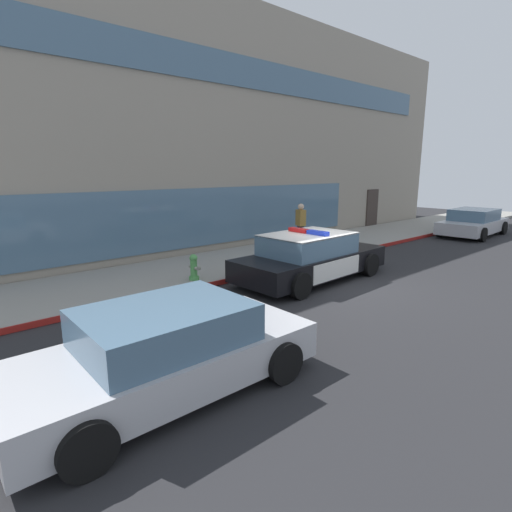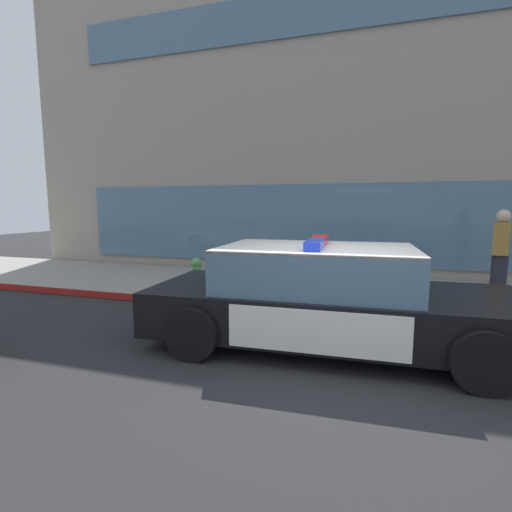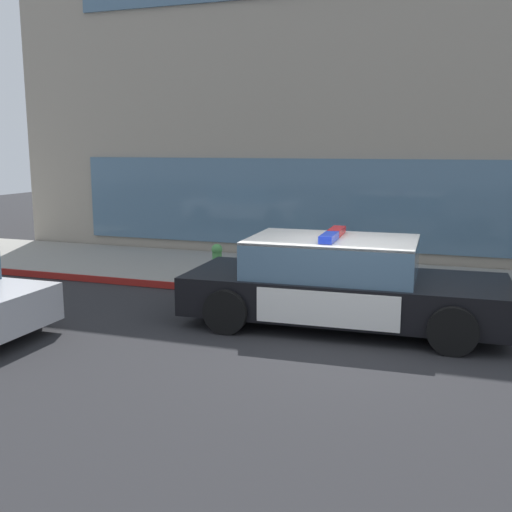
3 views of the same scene
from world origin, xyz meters
name	(u,v)px [view 2 (image 2 of 3)]	position (x,y,z in m)	size (l,w,h in m)	color
ground	(342,367)	(0.00, 0.00, 0.00)	(48.00, 48.00, 0.00)	#262628
sidewalk	(356,293)	(0.00, 3.69, 0.07)	(48.00, 3.48, 0.15)	gray
curb_red_paint	(352,316)	(0.00, 1.94, 0.08)	(28.80, 0.04, 0.14)	maroon
storefront_building	(448,126)	(2.59, 10.09, 4.64)	(25.31, 9.30, 9.29)	gray
police_cruiser	(326,297)	(-0.29, 0.67, 0.68)	(4.99, 2.28, 1.49)	black
fire_hydrant	(197,276)	(-3.13, 2.43, 0.50)	(0.34, 0.39, 0.73)	#4C994C
pedestrian_on_sidewalk	(500,254)	(2.64, 3.77, 1.01)	(0.38, 0.46, 1.71)	#23232D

